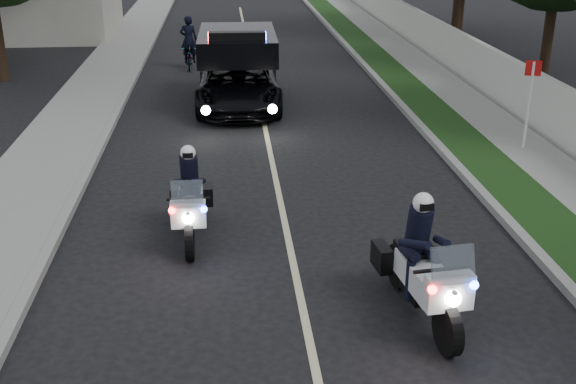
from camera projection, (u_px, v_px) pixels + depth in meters
The scene contains 19 objects.
ground at pixel (313, 360), 9.20m from camera, with size 120.00×120.00×0.00m, color black.
curb_right at pixel (420, 126), 18.75m from camera, with size 0.20×60.00×0.15m, color gray.
grass_verge at pixel (446, 126), 18.81m from camera, with size 1.20×60.00×0.16m, color #193814.
sidewalk_right at pixel (493, 124), 18.92m from camera, with size 1.40×60.00×0.16m, color gray.
property_wall at pixel (533, 99), 18.75m from camera, with size 0.22×60.00×1.50m, color beige.
curb_left at pixel (106, 135), 18.07m from camera, with size 0.20×60.00×0.15m, color gray.
sidewalk_left at pixel (62, 136), 17.97m from camera, with size 2.00×60.00×0.16m, color gray.
lane_marking at pixel (266, 133), 18.44m from camera, with size 0.12×50.00×0.01m, color #BFB78C.
police_moto_left at pixel (192, 237), 12.61m from camera, with size 0.70×1.99×1.69m, color silver, non-canonical shape.
police_moto_right at pixel (419, 316), 10.20m from camera, with size 0.77×2.19×1.86m, color silver, non-canonical shape.
police_suv at pixel (239, 106), 20.93m from camera, with size 2.38×5.14×2.50m, color black.
bicycle at pixel (190, 68), 25.86m from camera, with size 0.55×1.57×0.82m, color black.
cyclist at pixel (190, 68), 25.86m from camera, with size 0.61×0.41×1.69m, color black.
sign_post at pixel (522, 154), 16.89m from camera, with size 0.36×0.36×2.32m, color #9F0B0B, non-canonical shape.
tree_right_c at pixel (543, 72), 25.20m from camera, with size 5.91×5.91×9.85m, color #193410, non-canonical shape.
tree_right_d at pixel (454, 38), 31.78m from camera, with size 7.64×7.64×12.74m, color #203C14, non-canonical shape.
tree_right_e at pixel (458, 29), 34.10m from camera, with size 5.90×5.90×9.84m, color black, non-canonical shape.
tree_left_near at pixel (5, 81), 23.99m from camera, with size 6.72×6.72×11.20m, color #1F4015, non-canonical shape.
tree_left_far at pixel (35, 43), 30.78m from camera, with size 6.33×6.33×10.56m, color black, non-canonical shape.
Camera 1 is at (-1.03, -7.65, 5.47)m, focal length 44.11 mm.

